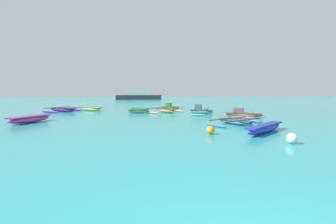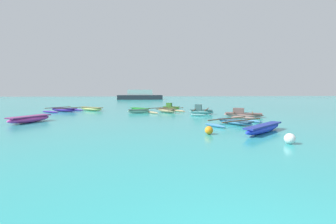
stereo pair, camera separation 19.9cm
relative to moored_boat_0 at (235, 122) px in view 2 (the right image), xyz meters
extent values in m
ellipsoid|color=teal|center=(0.00, 0.00, -0.02)|extent=(1.84, 2.66, 0.32)
cube|color=#2B4A62|center=(0.00, 0.00, 0.10)|extent=(1.71, 2.46, 0.08)
cylinder|color=brown|center=(0.28, -0.53, 0.16)|extent=(3.34, 1.82, 0.07)
cylinder|color=brown|center=(-0.28, 0.53, 0.16)|extent=(3.34, 1.82, 0.07)
ellipsoid|color=teal|center=(1.65, 0.88, -0.07)|extent=(0.96, 1.57, 0.20)
ellipsoid|color=teal|center=(-1.65, -0.88, -0.07)|extent=(0.96, 1.57, 0.20)
ellipsoid|color=#D042B0|center=(-13.94, 2.66, 0.06)|extent=(2.18, 3.21, 0.47)
cube|color=#7F316D|center=(-13.94, 2.66, 0.25)|extent=(2.03, 2.97, 0.08)
ellipsoid|color=tan|center=(2.59, 4.26, 0.01)|extent=(3.27, 2.22, 0.36)
cube|color=brown|center=(2.59, 4.26, 0.15)|extent=(3.03, 2.08, 0.08)
cube|color=brown|center=(2.23, 4.44, 0.39)|extent=(1.13, 1.05, 0.40)
cylinder|color=brown|center=(3.24, 3.93, 0.21)|extent=(1.37, 2.60, 0.07)
cylinder|color=brown|center=(1.94, 4.59, 0.21)|extent=(1.37, 2.60, 0.07)
ellipsoid|color=tan|center=(3.25, 5.54, -0.07)|extent=(1.71, 1.00, 0.20)
ellipsoid|color=tan|center=(1.94, 2.98, -0.07)|extent=(1.71, 1.00, 0.20)
ellipsoid|color=tan|center=(-3.52, 9.23, 0.05)|extent=(2.02, 2.92, 0.46)
cube|color=brown|center=(-3.52, 9.23, 0.24)|extent=(1.88, 2.70, 0.08)
cylinder|color=brown|center=(-3.19, 8.64, 0.30)|extent=(3.03, 1.75, 0.07)
cylinder|color=brown|center=(-3.85, 9.82, 0.30)|extent=(3.03, 1.75, 0.07)
ellipsoid|color=tan|center=(-2.02, 10.07, -0.07)|extent=(1.20, 1.91, 0.20)
ellipsoid|color=tan|center=(-5.02, 8.39, -0.07)|extent=(1.20, 1.91, 0.20)
ellipsoid|color=#C5C872|center=(-11.91, 12.72, 0.04)|extent=(3.26, 2.95, 0.42)
cube|color=olive|center=(-11.91, 12.72, 0.21)|extent=(3.01, 2.74, 0.08)
ellipsoid|color=#381E90|center=(-14.62, 11.68, 0.03)|extent=(3.60, 2.78, 0.41)
cube|color=navy|center=(-14.62, 11.68, 0.20)|extent=(3.32, 2.58, 0.08)
cylinder|color=brown|center=(-13.90, 11.18, 0.26)|extent=(1.87, 2.65, 0.07)
cylinder|color=brown|center=(-15.35, 12.19, 0.26)|extent=(1.87, 2.65, 0.07)
ellipsoid|color=#381E90|center=(-13.72, 12.99, -0.07)|extent=(2.25, 1.65, 0.20)
ellipsoid|color=#381E90|center=(-15.53, 10.38, -0.07)|extent=(2.25, 1.65, 0.20)
ellipsoid|color=blue|center=(0.28, -3.04, 0.04)|extent=(3.50, 2.93, 0.43)
cube|color=navy|center=(0.28, -3.04, 0.21)|extent=(3.23, 2.71, 0.08)
ellipsoid|color=#56B02F|center=(-2.50, 13.10, 0.02)|extent=(2.20, 1.58, 0.40)
cube|color=#3C6D26|center=(-2.50, 13.10, 0.18)|extent=(2.03, 1.47, 0.08)
cube|color=#3C6D26|center=(-2.75, 13.24, 0.44)|extent=(0.76, 0.70, 0.44)
ellipsoid|color=green|center=(-6.32, 12.44, -0.02)|extent=(2.48, 2.63, 0.30)
cube|color=#1F7A29|center=(-6.32, 12.44, 0.09)|extent=(2.30, 2.44, 0.08)
ellipsoid|color=#73A392|center=(-6.43, 8.88, 0.03)|extent=(2.24, 0.66, 0.40)
cube|color=#4C665D|center=(-6.43, 8.88, 0.19)|extent=(2.06, 0.62, 0.08)
ellipsoid|color=#5FA1A2|center=(-0.33, 7.18, 0.05)|extent=(2.37, 1.41, 0.45)
cube|color=#416566|center=(-0.33, 7.18, 0.24)|extent=(2.19, 1.32, 0.08)
cube|color=#416566|center=(-0.60, 7.29, 0.53)|extent=(0.79, 0.70, 0.50)
cylinder|color=brown|center=(0.16, 6.99, 0.30)|extent=(1.49, 3.56, 0.07)
cylinder|color=brown|center=(-0.81, 7.38, 0.30)|extent=(1.49, 3.56, 0.07)
ellipsoid|color=#5FA1A2|center=(0.39, 8.95, -0.07)|extent=(1.36, 0.71, 0.20)
ellipsoid|color=#5FA1A2|center=(-1.04, 5.42, -0.07)|extent=(1.36, 0.71, 0.20)
sphere|color=orange|center=(-2.73, -3.18, 0.03)|extent=(0.42, 0.42, 0.42)
sphere|color=white|center=(-0.06, -5.62, 0.05)|extent=(0.44, 0.44, 0.44)
cube|color=#2D333D|center=(-6.55, 52.81, 0.48)|extent=(13.10, 2.88, 1.31)
cube|color=white|center=(-6.55, 52.81, 1.92)|extent=(7.20, 2.45, 1.57)
camera|label=1|loc=(-6.28, -14.03, 1.94)|focal=24.00mm
camera|label=2|loc=(-6.09, -14.05, 1.94)|focal=24.00mm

